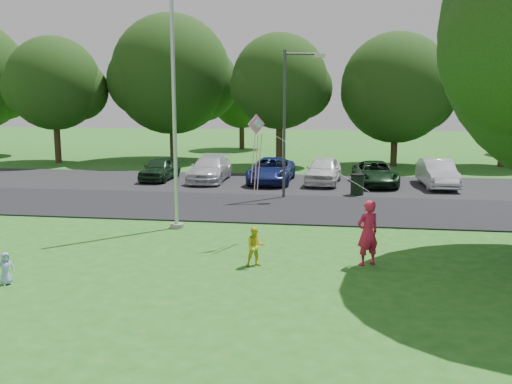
# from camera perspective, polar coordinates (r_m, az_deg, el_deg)

# --- Properties ---
(ground) EXTENTS (120.00, 120.00, 0.00)m
(ground) POSITION_cam_1_polar(r_m,az_deg,el_deg) (15.86, -0.64, -8.26)
(ground) COLOR #20631A
(ground) RESTS_ON ground
(park_road) EXTENTS (60.00, 6.00, 0.06)m
(park_road) POSITION_cam_1_polar(r_m,az_deg,el_deg) (24.49, 2.61, -1.62)
(park_road) COLOR black
(park_road) RESTS_ON ground
(parking_strip) EXTENTS (42.00, 7.00, 0.06)m
(parking_strip) POSITION_cam_1_polar(r_m,az_deg,el_deg) (30.86, 3.81, 0.80)
(parking_strip) COLOR black
(parking_strip) RESTS_ON ground
(flagpole) EXTENTS (0.50, 0.50, 10.00)m
(flagpole) POSITION_cam_1_polar(r_m,az_deg,el_deg) (20.73, -8.18, 7.70)
(flagpole) COLOR #B7BABF
(flagpole) RESTS_ON ground
(street_lamp) EXTENTS (1.88, 0.66, 6.82)m
(street_lamp) POSITION_cam_1_polar(r_m,az_deg,el_deg) (26.49, 3.44, 8.12)
(street_lamp) COLOR #3F3F44
(street_lamp) RESTS_ON ground
(trash_can) EXTENTS (0.67, 0.67, 1.06)m
(trash_can) POSITION_cam_1_polar(r_m,az_deg,el_deg) (27.78, 10.09, 0.69)
(trash_can) COLOR black
(trash_can) RESTS_ON ground
(tree_row) EXTENTS (64.35, 11.94, 10.88)m
(tree_row) POSITION_cam_1_polar(r_m,az_deg,el_deg) (39.11, 7.30, 11.05)
(tree_row) COLOR #332316
(tree_row) RESTS_ON ground
(horizon_trees) EXTENTS (77.46, 7.20, 7.02)m
(horizon_trees) POSITION_cam_1_polar(r_m,az_deg,el_deg) (48.78, 10.42, 9.10)
(horizon_trees) COLOR #332316
(horizon_trees) RESTS_ON ground
(parked_cars) EXTENTS (16.73, 4.87, 1.45)m
(parked_cars) POSITION_cam_1_polar(r_m,az_deg,el_deg) (30.93, 4.00, 2.14)
(parked_cars) COLOR black
(parked_cars) RESTS_ON ground
(woman) EXTENTS (0.83, 0.75, 1.92)m
(woman) POSITION_cam_1_polar(r_m,az_deg,el_deg) (16.74, 11.11, -4.04)
(woman) COLOR red
(woman) RESTS_ON ground
(child_yellow) EXTENTS (0.67, 0.59, 1.16)m
(child_yellow) POSITION_cam_1_polar(r_m,az_deg,el_deg) (16.43, -0.06, -5.49)
(child_yellow) COLOR yellow
(child_yellow) RESTS_ON ground
(child_blue) EXTENTS (0.48, 0.50, 0.86)m
(child_blue) POSITION_cam_1_polar(r_m,az_deg,el_deg) (16.32, -23.75, -7.01)
(child_blue) COLOR #90ADDD
(child_blue) RESTS_ON ground
(kite) EXTENTS (3.79, 2.27, 2.75)m
(kite) POSITION_cam_1_polar(r_m,az_deg,el_deg) (18.43, 0.18, 5.41)
(kite) COLOR pink
(kite) RESTS_ON ground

